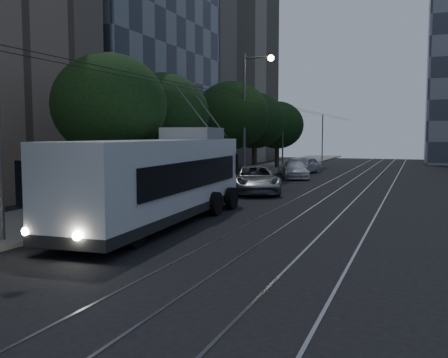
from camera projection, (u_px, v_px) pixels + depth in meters
ground at (204, 242)px, 16.02m from camera, size 120.00×120.00×0.00m
sidewalk at (220, 180)px, 37.29m from camera, size 5.00×90.00×0.15m
tram_rails at (357, 186)px, 33.66m from camera, size 4.52×90.00×0.02m
overhead_wires at (252, 134)px, 36.07m from camera, size 2.23×90.00×6.00m
building_glass_mid at (102, 16)px, 42.14m from camera, size 14.40×18.40×26.80m
building_tan_far at (199, 19)px, 60.33m from camera, size 14.40×22.40×34.80m
trolleybus at (161, 179)px, 19.25m from camera, size 3.38×12.60×5.63m
pickup_silver at (254, 179)px, 29.45m from camera, size 4.75×6.38×1.61m
car_white_a at (258, 181)px, 30.22m from camera, size 1.93×3.74×1.22m
car_white_b at (295, 170)px, 39.20m from camera, size 3.29×4.97×1.34m
car_white_c at (295, 166)px, 43.89m from camera, size 2.33×4.13×1.29m
car_white_d at (304, 165)px, 44.46m from camera, size 2.74×4.62×1.48m
tree_1 at (109, 105)px, 22.33m from camera, size 5.13×5.13×7.07m
tree_2 at (163, 115)px, 27.75m from camera, size 5.16×5.16×6.86m
tree_3 at (232, 116)px, 37.82m from camera, size 5.70×5.70×7.46m
tree_4 at (255, 121)px, 43.10m from camera, size 5.36×5.36×7.07m
tree_5 at (277, 125)px, 49.98m from camera, size 5.27×5.27×6.77m
streetlamp_near at (6, 72)px, 15.09m from camera, size 2.15×0.44×8.72m
streetlamp_far at (250, 104)px, 35.24m from camera, size 2.25×0.44×9.17m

